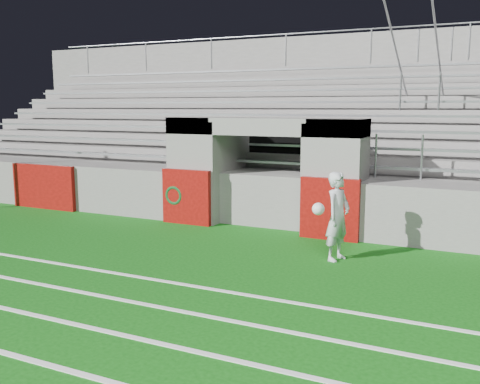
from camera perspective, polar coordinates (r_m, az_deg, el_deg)
The scene contains 4 objects.
ground at distance 9.92m, azimuth -5.59°, elevation -7.70°, with size 90.00×90.00×0.00m, color #0D500D.
stadium_structure at distance 16.88m, azimuth 8.49°, elevation 4.35°, with size 26.00×8.48×5.42m.
goalkeeper_with_ball at distance 10.14m, azimuth 10.33°, elevation -2.55°, with size 0.68×0.75×1.67m.
hose_coil at distance 13.29m, azimuth -6.99°, elevation -0.32°, with size 0.54×0.15×0.54m.
Camera 1 is at (4.95, -8.11, 2.86)m, focal length 40.00 mm.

